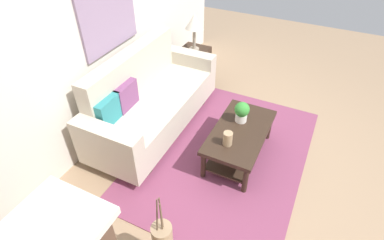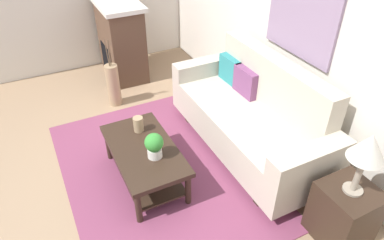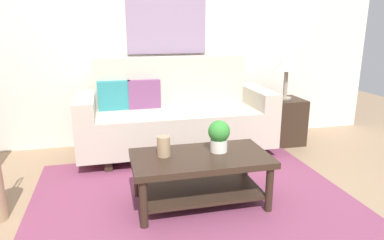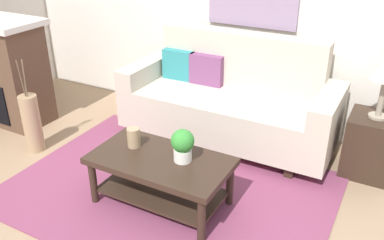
{
  "view_description": "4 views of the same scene",
  "coord_description": "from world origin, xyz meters",
  "px_view_note": "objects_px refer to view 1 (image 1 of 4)",
  "views": [
    {
      "loc": [
        -2.62,
        -0.33,
        2.78
      ],
      "look_at": [
        -0.18,
        0.85,
        0.56
      ],
      "focal_mm": 28.43,
      "sensor_mm": 36.0,
      "label": 1
    },
    {
      "loc": [
        2.62,
        -0.42,
        2.67
      ],
      "look_at": [
        0.16,
        0.81,
        0.69
      ],
      "focal_mm": 32.62,
      "sensor_mm": 36.0,
      "label": 2
    },
    {
      "loc": [
        -0.65,
        -2.2,
        1.44
      ],
      "look_at": [
        0.13,
        0.97,
        0.55
      ],
      "focal_mm": 32.75,
      "sensor_mm": 36.0,
      "label": 3
    },
    {
      "loc": [
        1.56,
        -1.97,
        2.12
      ],
      "look_at": [
        0.04,
        0.85,
        0.53
      ],
      "focal_mm": 38.65,
      "sensor_mm": 36.0,
      "label": 4
    }
  ],
  "objects_px": {
    "throw_pillow_teal": "(109,111)",
    "coffee_table": "(239,137)",
    "side_table": "(194,65)",
    "tabletop_vase": "(228,139)",
    "potted_plant_tabletop": "(242,111)",
    "couch": "(151,101)",
    "table_lamp": "(194,23)",
    "throw_pillow_plum": "(126,96)",
    "framed_painting": "(109,16)"
  },
  "relations": [
    {
      "from": "table_lamp",
      "to": "framed_painting",
      "type": "relative_size",
      "value": 0.6
    },
    {
      "from": "throw_pillow_teal",
      "to": "coffee_table",
      "type": "relative_size",
      "value": 0.33
    },
    {
      "from": "coffee_table",
      "to": "potted_plant_tabletop",
      "type": "bearing_deg",
      "value": 18.08
    },
    {
      "from": "coffee_table",
      "to": "potted_plant_tabletop",
      "type": "height_order",
      "value": "potted_plant_tabletop"
    },
    {
      "from": "coffee_table",
      "to": "potted_plant_tabletop",
      "type": "distance_m",
      "value": 0.31
    },
    {
      "from": "throw_pillow_teal",
      "to": "throw_pillow_plum",
      "type": "xyz_separation_m",
      "value": [
        0.33,
        0.0,
        0.0
      ]
    },
    {
      "from": "couch",
      "to": "coffee_table",
      "type": "distance_m",
      "value": 1.26
    },
    {
      "from": "throw_pillow_teal",
      "to": "throw_pillow_plum",
      "type": "bearing_deg",
      "value": 0.0
    },
    {
      "from": "couch",
      "to": "potted_plant_tabletop",
      "type": "xyz_separation_m",
      "value": [
        0.13,
        -1.2,
        0.14
      ]
    },
    {
      "from": "tabletop_vase",
      "to": "throw_pillow_teal",
      "type": "bearing_deg",
      "value": 104.11
    },
    {
      "from": "side_table",
      "to": "framed_painting",
      "type": "xyz_separation_m",
      "value": [
        -1.37,
        0.44,
        1.21
      ]
    },
    {
      "from": "coffee_table",
      "to": "couch",
      "type": "bearing_deg",
      "value": 88.2
    },
    {
      "from": "throw_pillow_plum",
      "to": "coffee_table",
      "type": "xyz_separation_m",
      "value": [
        0.29,
        -1.38,
        -0.37
      ]
    },
    {
      "from": "coffee_table",
      "to": "framed_painting",
      "type": "height_order",
      "value": "framed_painting"
    },
    {
      "from": "tabletop_vase",
      "to": "potted_plant_tabletop",
      "type": "distance_m",
      "value": 0.46
    },
    {
      "from": "throw_pillow_plum",
      "to": "side_table",
      "type": "relative_size",
      "value": 0.64
    },
    {
      "from": "couch",
      "to": "throw_pillow_plum",
      "type": "distance_m",
      "value": 0.43
    },
    {
      "from": "potted_plant_tabletop",
      "to": "side_table",
      "type": "distance_m",
      "value": 1.77
    },
    {
      "from": "tabletop_vase",
      "to": "framed_painting",
      "type": "distance_m",
      "value": 1.96
    },
    {
      "from": "tabletop_vase",
      "to": "potted_plant_tabletop",
      "type": "bearing_deg",
      "value": -0.03
    },
    {
      "from": "framed_painting",
      "to": "throw_pillow_plum",
      "type": "bearing_deg",
      "value": -134.1
    },
    {
      "from": "side_table",
      "to": "framed_painting",
      "type": "bearing_deg",
      "value": 162.15
    },
    {
      "from": "coffee_table",
      "to": "side_table",
      "type": "xyz_separation_m",
      "value": [
        1.41,
        1.28,
        -0.03
      ]
    },
    {
      "from": "couch",
      "to": "side_table",
      "type": "xyz_separation_m",
      "value": [
        1.37,
        0.03,
        -0.15
      ]
    },
    {
      "from": "table_lamp",
      "to": "coffee_table",
      "type": "bearing_deg",
      "value": -137.7
    },
    {
      "from": "couch",
      "to": "coffee_table",
      "type": "relative_size",
      "value": 1.94
    },
    {
      "from": "throw_pillow_teal",
      "to": "tabletop_vase",
      "type": "distance_m",
      "value": 1.38
    },
    {
      "from": "potted_plant_tabletop",
      "to": "table_lamp",
      "type": "bearing_deg",
      "value": 44.69
    },
    {
      "from": "throw_pillow_plum",
      "to": "table_lamp",
      "type": "distance_m",
      "value": 1.73
    },
    {
      "from": "couch",
      "to": "throw_pillow_teal",
      "type": "distance_m",
      "value": 0.72
    },
    {
      "from": "couch",
      "to": "tabletop_vase",
      "type": "distance_m",
      "value": 1.25
    },
    {
      "from": "throw_pillow_teal",
      "to": "side_table",
      "type": "height_order",
      "value": "throw_pillow_teal"
    },
    {
      "from": "coffee_table",
      "to": "side_table",
      "type": "bearing_deg",
      "value": 42.3
    },
    {
      "from": "potted_plant_tabletop",
      "to": "side_table",
      "type": "height_order",
      "value": "potted_plant_tabletop"
    },
    {
      "from": "table_lamp",
      "to": "framed_painting",
      "type": "height_order",
      "value": "framed_painting"
    },
    {
      "from": "tabletop_vase",
      "to": "side_table",
      "type": "distance_m",
      "value": 2.11
    },
    {
      "from": "couch",
      "to": "throw_pillow_teal",
      "type": "height_order",
      "value": "couch"
    },
    {
      "from": "table_lamp",
      "to": "side_table",
      "type": "bearing_deg",
      "value": 180.0
    },
    {
      "from": "throw_pillow_plum",
      "to": "tabletop_vase",
      "type": "distance_m",
      "value": 1.34
    },
    {
      "from": "couch",
      "to": "side_table",
      "type": "relative_size",
      "value": 3.82
    },
    {
      "from": "throw_pillow_teal",
      "to": "coffee_table",
      "type": "height_order",
      "value": "throw_pillow_teal"
    },
    {
      "from": "tabletop_vase",
      "to": "potted_plant_tabletop",
      "type": "relative_size",
      "value": 0.62
    },
    {
      "from": "side_table",
      "to": "couch",
      "type": "bearing_deg",
      "value": -178.9
    },
    {
      "from": "table_lamp",
      "to": "throw_pillow_teal",
      "type": "bearing_deg",
      "value": 177.18
    },
    {
      "from": "throw_pillow_teal",
      "to": "potted_plant_tabletop",
      "type": "relative_size",
      "value": 1.37
    },
    {
      "from": "couch",
      "to": "framed_painting",
      "type": "xyz_separation_m",
      "value": [
        0.0,
        0.47,
        1.06
      ]
    },
    {
      "from": "potted_plant_tabletop",
      "to": "throw_pillow_teal",
      "type": "bearing_deg",
      "value": 120.79
    },
    {
      "from": "coffee_table",
      "to": "tabletop_vase",
      "type": "relative_size",
      "value": 6.73
    },
    {
      "from": "throw_pillow_teal",
      "to": "throw_pillow_plum",
      "type": "distance_m",
      "value": 0.33
    },
    {
      "from": "table_lamp",
      "to": "couch",
      "type": "bearing_deg",
      "value": -178.9
    }
  ]
}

